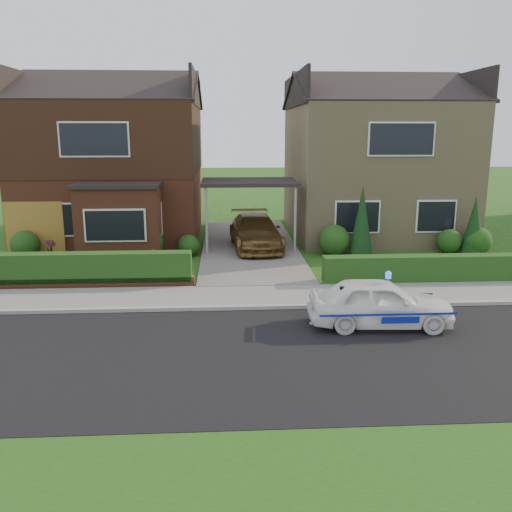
{
  "coord_description": "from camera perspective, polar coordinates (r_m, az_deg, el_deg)",
  "views": [
    {
      "loc": [
        -1.0,
        -10.85,
        4.74
      ],
      "look_at": [
        -0.16,
        3.5,
        1.39
      ],
      "focal_mm": 38.0,
      "sensor_mm": 36.0,
      "label": 1
    }
  ],
  "objects": [
    {
      "name": "road",
      "position": [
        11.88,
        1.8,
        -10.39
      ],
      "size": [
        60.0,
        6.0,
        0.02
      ],
      "primitive_type": "cube",
      "color": "black",
      "rests_on": "ground"
    },
    {
      "name": "shrub_right_far",
      "position": [
        22.71,
        22.3,
        1.47
      ],
      "size": [
        1.08,
        1.08,
        1.08
      ],
      "primitive_type": "sphere",
      "color": "#1B3912",
      "rests_on": "ground"
    },
    {
      "name": "garage_door",
      "position": [
        22.34,
        -22.25,
        2.63
      ],
      "size": [
        2.2,
        0.1,
        2.1
      ],
      "primitive_type": "cube",
      "color": "brown",
      "rests_on": "ground"
    },
    {
      "name": "shrub_right_mid",
      "position": [
        22.58,
        19.67,
        1.47
      ],
      "size": [
        0.96,
        0.96,
        0.96
      ],
      "primitive_type": "sphere",
      "color": "#1B3912",
      "rests_on": "ground"
    },
    {
      "name": "police_car",
      "position": [
        13.66,
        12.92,
        -4.86
      ],
      "size": [
        3.23,
        3.59,
        1.36
      ],
      "rotation": [
        0.0,
        0.0,
        1.51
      ],
      "color": "white",
      "rests_on": "ground"
    },
    {
      "name": "ground",
      "position": [
        11.88,
        1.8,
        -10.39
      ],
      "size": [
        120.0,
        120.0,
        0.0
      ],
      "primitive_type": "plane",
      "color": "#164B14",
      "rests_on": "ground"
    },
    {
      "name": "conifer_a",
      "position": [
        21.0,
        11.06,
        3.45
      ],
      "size": [
        0.9,
        0.9,
        2.6
      ],
      "primitive_type": "cone",
      "color": "black",
      "rests_on": "ground"
    },
    {
      "name": "shrub_left_mid",
      "position": [
        20.78,
        -11.58,
        1.53
      ],
      "size": [
        1.32,
        1.32,
        1.32
      ],
      "primitive_type": "sphere",
      "color": "#1B3912",
      "rests_on": "ground"
    },
    {
      "name": "house_left",
      "position": [
        25.23,
        -14.53,
        10.6
      ],
      "size": [
        7.5,
        9.53,
        7.25
      ],
      "color": "brown",
      "rests_on": "ground"
    },
    {
      "name": "shrub_left_far",
      "position": [
        22.09,
        -23.13,
        1.1
      ],
      "size": [
        1.08,
        1.08,
        1.08
      ],
      "primitive_type": "sphere",
      "color": "#1B3912",
      "rests_on": "ground"
    },
    {
      "name": "dwarf_wall",
      "position": [
        17.45,
        -19.2,
        -2.77
      ],
      "size": [
        7.7,
        0.25,
        0.36
      ],
      "primitive_type": "cube",
      "color": "brown",
      "rests_on": "ground"
    },
    {
      "name": "potted_plant_b",
      "position": [
        19.31,
        -11.07,
        -0.3
      ],
      "size": [
        0.48,
        0.47,
        0.68
      ],
      "primitive_type": "imported",
      "rotation": [
        0.0,
        0.0,
        0.7
      ],
      "color": "gray",
      "rests_on": "ground"
    },
    {
      "name": "potted_plant_c",
      "position": [
        21.24,
        -20.79,
        0.47
      ],
      "size": [
        0.62,
        0.62,
        0.8
      ],
      "primitive_type": "imported",
      "rotation": [
        0.0,
        0.0,
        1.01
      ],
      "color": "gray",
      "rests_on": "ground"
    },
    {
      "name": "shrub_right_near",
      "position": [
        21.09,
        8.21,
        1.67
      ],
      "size": [
        1.2,
        1.2,
        1.2
      ],
      "primitive_type": "sphere",
      "color": "#1B3912",
      "rests_on": "ground"
    },
    {
      "name": "driveway",
      "position": [
        22.37,
        -0.71,
        1.04
      ],
      "size": [
        3.8,
        12.0,
        0.12
      ],
      "primitive_type": "cube",
      "color": "#666059",
      "rests_on": "ground"
    },
    {
      "name": "hedge_right",
      "position": [
        18.2,
        18.75,
        -2.69
      ],
      "size": [
        7.5,
        0.55,
        0.8
      ],
      "primitive_type": "cube",
      "color": "#1B3912",
      "rests_on": "ground"
    },
    {
      "name": "house_right",
      "position": [
        25.78,
        12.15,
        10.44
      ],
      "size": [
        7.5,
        8.06,
        7.25
      ],
      "color": "tan",
      "rests_on": "ground"
    },
    {
      "name": "sidewalk",
      "position": [
        15.7,
        0.47,
        -4.25
      ],
      "size": [
        60.0,
        2.0,
        0.1
      ],
      "primitive_type": "cube",
      "color": "slate",
      "rests_on": "ground"
    },
    {
      "name": "conifer_b",
      "position": [
        22.53,
        21.96,
        2.87
      ],
      "size": [
        0.9,
        0.9,
        2.2
      ],
      "primitive_type": "cone",
      "color": "black",
      "rests_on": "ground"
    },
    {
      "name": "driveway_car",
      "position": [
        21.69,
        -0.06,
        2.6
      ],
      "size": [
        2.15,
        4.65,
        1.31
      ],
      "primitive_type": "imported",
      "rotation": [
        0.0,
        0.0,
        0.07
      ],
      "color": "brown",
      "rests_on": "driveway"
    },
    {
      "name": "potted_plant_a",
      "position": [
        18.29,
        -21.22,
        -1.43
      ],
      "size": [
        0.49,
        0.37,
        0.85
      ],
      "primitive_type": "imported",
      "rotation": [
        0.0,
        0.0,
        0.14
      ],
      "color": "gray",
      "rests_on": "ground"
    },
    {
      "name": "kerb",
      "position": [
        14.7,
        0.74,
        -5.44
      ],
      "size": [
        60.0,
        0.16,
        0.12
      ],
      "primitive_type": "cube",
      "color": "#9E9993",
      "rests_on": "ground"
    },
    {
      "name": "carport_link",
      "position": [
        21.93,
        -0.72,
        7.67
      ],
      "size": [
        3.8,
        3.0,
        2.77
      ],
      "color": "black",
      "rests_on": "ground"
    },
    {
      "name": "shrub_left_near",
      "position": [
        20.95,
        -7.1,
        1.12
      ],
      "size": [
        0.84,
        0.84,
        0.84
      ],
      "primitive_type": "sphere",
      "color": "#1B3912",
      "rests_on": "ground"
    },
    {
      "name": "hedge_left",
      "position": [
        17.64,
        -19.03,
        -3.2
      ],
      "size": [
        7.5,
        0.55,
        0.9
      ],
      "primitive_type": "cube",
      "color": "#1B3912",
      "rests_on": "ground"
    }
  ]
}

